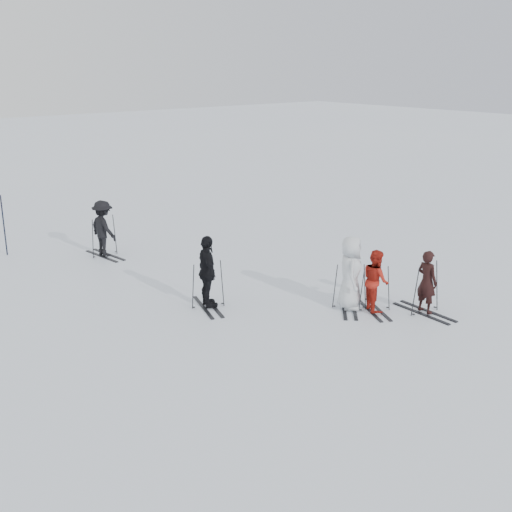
{
  "coord_description": "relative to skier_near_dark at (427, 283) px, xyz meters",
  "views": [
    {
      "loc": [
        -10.32,
        -11.72,
        6.03
      ],
      "look_at": [
        0.0,
        1.0,
        1.0
      ],
      "focal_mm": 45.0,
      "sensor_mm": 36.0,
      "label": 1
    }
  ],
  "objects": [
    {
      "name": "skier_uphill_left",
      "position": [
        -3.96,
        3.69,
        0.13
      ],
      "size": [
        0.77,
        1.17,
        1.84
      ],
      "primitive_type": "imported",
      "rotation": [
        0.0,
        0.0,
        1.25
      ],
      "color": "black",
      "rests_on": "ground"
    },
    {
      "name": "skis_red",
      "position": [
        -0.85,
        0.89,
        -0.2
      ],
      "size": [
        1.82,
        1.48,
        1.17
      ],
      "primitive_type": null,
      "rotation": [
        0.0,
        0.0,
        1.11
      ],
      "color": "black",
      "rests_on": "ground"
    },
    {
      "name": "skis_near_dark",
      "position": [
        0.0,
        0.0,
        -0.13
      ],
      "size": [
        1.86,
        1.05,
        1.32
      ],
      "primitive_type": null,
      "rotation": [
        0.0,
        0.0,
        1.52
      ],
      "color": "black",
      "rests_on": "ground"
    },
    {
      "name": "skier_near_dark",
      "position": [
        0.0,
        0.0,
        0.0
      ],
      "size": [
        0.41,
        0.6,
        1.58
      ],
      "primitive_type": "imported",
      "rotation": [
        0.0,
        0.0,
        1.52
      ],
      "color": "black",
      "rests_on": "ground"
    },
    {
      "name": "ground",
      "position": [
        -2.27,
        2.85,
        -0.79
      ],
      "size": [
        120.0,
        120.0,
        0.0
      ],
      "primitive_type": "plane",
      "color": "silver",
      "rests_on": "ground"
    },
    {
      "name": "skier_red",
      "position": [
        -0.85,
        0.89,
        -0.02
      ],
      "size": [
        0.86,
        0.94,
        1.55
      ],
      "primitive_type": "imported",
      "rotation": [
        0.0,
        0.0,
        1.11
      ],
      "color": "#A01C12",
      "rests_on": "ground"
    },
    {
      "name": "skier_grey",
      "position": [
        -1.24,
        1.38,
        0.14
      ],
      "size": [
        1.05,
        1.06,
        1.85
      ],
      "primitive_type": "imported",
      "rotation": [
        0.0,
        0.0,
        0.81
      ],
      "color": "silver",
      "rests_on": "ground"
    },
    {
      "name": "piste_marker",
      "position": [
        -6.37,
        11.53,
        0.19
      ],
      "size": [
        0.04,
        0.04,
        1.96
      ],
      "primitive_type": "cylinder",
      "rotation": [
        0.0,
        0.0,
        0.04
      ],
      "color": "black",
      "rests_on": "ground"
    },
    {
      "name": "skier_uphill_far",
      "position": [
        -3.96,
        9.44,
        0.1
      ],
      "size": [
        0.78,
        1.21,
        1.78
      ],
      "primitive_type": "imported",
      "rotation": [
        0.0,
        0.0,
        1.68
      ],
      "color": "black",
      "rests_on": "ground"
    },
    {
      "name": "skis_uphill_far",
      "position": [
        -3.96,
        9.44,
        -0.13
      ],
      "size": [
        1.91,
        1.15,
        1.32
      ],
      "primitive_type": null,
      "rotation": [
        0.0,
        0.0,
        1.68
      ],
      "color": "black",
      "rests_on": "ground"
    },
    {
      "name": "skis_grey",
      "position": [
        -1.24,
        1.38,
        -0.19
      ],
      "size": [
        1.81,
        1.78,
        1.21
      ],
      "primitive_type": null,
      "rotation": [
        0.0,
        0.0,
        0.81
      ],
      "color": "black",
      "rests_on": "ground"
    },
    {
      "name": "skis_uphill_left",
      "position": [
        -3.96,
        3.69,
        -0.17
      ],
      "size": [
        1.9,
        1.39,
        1.24
      ],
      "primitive_type": null,
      "rotation": [
        0.0,
        0.0,
        1.25
      ],
      "color": "black",
      "rests_on": "ground"
    }
  ]
}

